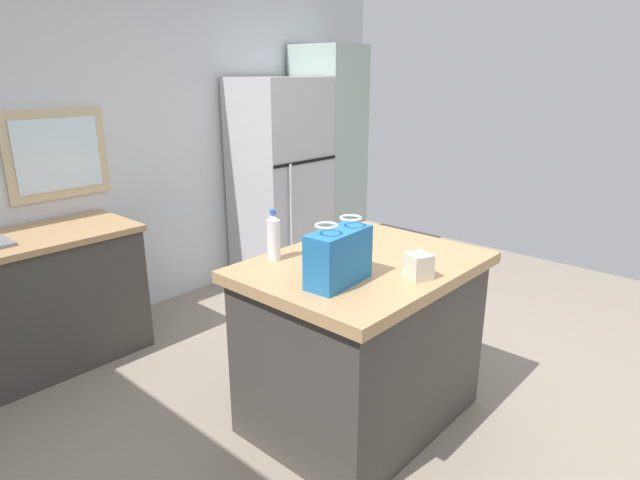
# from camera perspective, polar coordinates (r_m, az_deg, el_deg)

# --- Properties ---
(ground) EXTENTS (6.41, 6.41, 0.00)m
(ground) POSITION_cam_1_polar(r_m,az_deg,el_deg) (3.17, 8.30, -18.25)
(ground) COLOR gray
(back_wall) EXTENTS (5.34, 0.13, 2.63)m
(back_wall) POSITION_cam_1_polar(r_m,az_deg,el_deg) (4.41, -18.43, 9.77)
(back_wall) COLOR silver
(back_wall) RESTS_ON ground
(kitchen_island) EXTENTS (1.22, 0.92, 0.92)m
(kitchen_island) POSITION_cam_1_polar(r_m,az_deg,el_deg) (2.92, 4.45, -10.70)
(kitchen_island) COLOR #423D38
(kitchen_island) RESTS_ON ground
(refrigerator) EXTENTS (0.76, 0.66, 1.80)m
(refrigerator) POSITION_cam_1_polar(r_m,az_deg,el_deg) (4.82, -4.22, 6.19)
(refrigerator) COLOR #B7B7BC
(refrigerator) RESTS_ON ground
(tall_cabinet) EXTENTS (0.49, 0.59, 2.08)m
(tall_cabinet) POSITION_cam_1_polar(r_m,az_deg,el_deg) (5.25, 0.89, 8.73)
(tall_cabinet) COLOR #9EB2A8
(tall_cabinet) RESTS_ON ground
(sink_counter) EXTENTS (1.45, 0.63, 1.07)m
(sink_counter) POSITION_cam_1_polar(r_m,az_deg,el_deg) (3.84, -29.28, -6.12)
(sink_counter) COLOR #423D38
(sink_counter) RESTS_ON ground
(shopping_bag) EXTENTS (0.34, 0.17, 0.30)m
(shopping_bag) POSITION_cam_1_polar(r_m,az_deg,el_deg) (2.41, 1.98, -1.76)
(shopping_bag) COLOR #236BAD
(shopping_bag) RESTS_ON kitchen_island
(small_box) EXTENTS (0.14, 0.14, 0.12)m
(small_box) POSITION_cam_1_polar(r_m,az_deg,el_deg) (2.53, 10.43, -2.75)
(small_box) COLOR beige
(small_box) RESTS_ON kitchen_island
(bottle) EXTENTS (0.07, 0.07, 0.27)m
(bottle) POSITION_cam_1_polar(r_m,az_deg,el_deg) (2.72, -4.98, 0.31)
(bottle) COLOR white
(bottle) RESTS_ON kitchen_island
(ear_defenders) EXTENTS (0.21, 0.21, 0.06)m
(ear_defenders) POSITION_cam_1_polar(r_m,az_deg,el_deg) (2.89, 3.36, -0.66)
(ear_defenders) COLOR black
(ear_defenders) RESTS_ON kitchen_island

